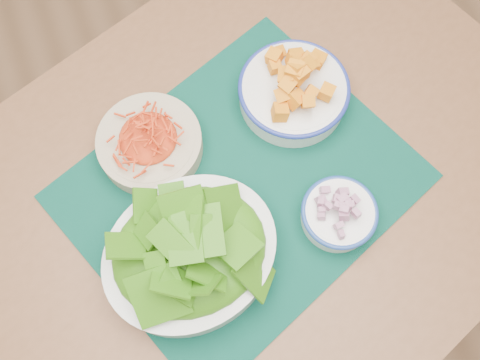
# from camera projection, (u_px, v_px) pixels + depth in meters

# --- Properties ---
(ground) EXTENTS (4.00, 4.00, 0.00)m
(ground) POSITION_uv_depth(u_px,v_px,m) (259.00, 237.00, 1.68)
(ground) COLOR #926846
(ground) RESTS_ON ground
(table) EXTENTS (1.49, 1.23, 0.75)m
(table) POSITION_uv_depth(u_px,v_px,m) (221.00, 221.00, 1.02)
(table) COLOR brown
(table) RESTS_ON ground
(placemat) EXTENTS (0.69, 0.63, 0.00)m
(placemat) POSITION_uv_depth(u_px,v_px,m) (240.00, 186.00, 0.94)
(placemat) COLOR black
(placemat) RESTS_ON table
(carrot_bowl) EXTENTS (0.20, 0.20, 0.07)m
(carrot_bowl) POSITION_uv_depth(u_px,v_px,m) (149.00, 141.00, 0.93)
(carrot_bowl) COLOR #BBAC8B
(carrot_bowl) RESTS_ON placemat
(squash_bowl) EXTENTS (0.23, 0.23, 0.09)m
(squash_bowl) POSITION_uv_depth(u_px,v_px,m) (294.00, 88.00, 0.96)
(squash_bowl) COLOR white
(squash_bowl) RESTS_ON placemat
(lettuce_bowl) EXTENTS (0.33, 0.30, 0.13)m
(lettuce_bowl) POSITION_uv_depth(u_px,v_px,m) (189.00, 251.00, 0.84)
(lettuce_bowl) COLOR silver
(lettuce_bowl) RESTS_ON placemat
(onion_bowl) EXTENTS (0.15, 0.15, 0.06)m
(onion_bowl) POSITION_uv_depth(u_px,v_px,m) (339.00, 213.00, 0.89)
(onion_bowl) COLOR white
(onion_bowl) RESTS_ON placemat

